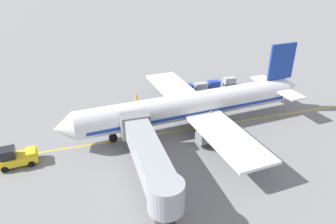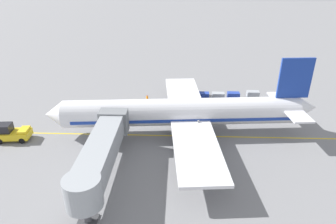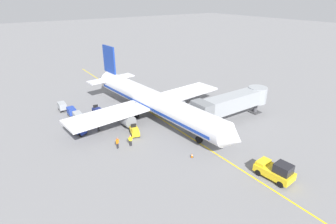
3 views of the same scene
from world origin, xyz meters
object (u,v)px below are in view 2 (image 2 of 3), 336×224
Objects in this scene: jet_bridge at (101,152)px; parked_airliner at (184,112)px; baggage_cart_third_in_train at (233,96)px; baggage_cart_tail_end at (253,95)px; ground_crew_loader at (144,103)px; safety_cone_nose_left at (91,121)px; pushback_tractor at (12,133)px; baggage_tug_lead at (190,94)px; ground_crew_wing_walker at (147,99)px; baggage_cart_front at (203,96)px; baggage_cart_second_in_train at (218,96)px; ground_crew_marshaller at (186,99)px; baggage_tug_trailing at (225,107)px; baggage_tug_spare at (158,110)px.

parked_airliner is at bearing -40.16° from jet_bridge.
baggage_cart_third_in_train is 1.00× the size of baggage_cart_tail_end.
ground_crew_loader is 9.18m from safety_cone_nose_left.
safety_cone_nose_left is at bearing -60.33° from pushback_tractor.
ground_crew_wing_walker reaches higher than baggage_tug_lead.
baggage_tug_lead is 1.64× the size of ground_crew_wing_walker.
baggage_cart_front is at bearing -79.74° from ground_crew_wing_walker.
baggage_cart_third_in_train is (0.27, -5.32, 0.00)m from baggage_cart_front.
ground_crew_wing_walker is (-1.73, 12.22, 0.00)m from baggage_cart_second_in_train.
baggage_tug_lead is 1.64× the size of ground_crew_marshaller.
pushback_tractor reaches higher than baggage_cart_second_in_train.
baggage_cart_front is 1.00× the size of baggage_cart_tail_end.
baggage_cart_front is 3.24m from ground_crew_marshaller.
baggage_cart_front is at bearing -62.39° from ground_crew_marshaller.
baggage_cart_tail_end is (0.98, -8.86, 0.00)m from baggage_cart_front.
baggage_tug_lead is at bearing 57.31° from baggage_cart_front.
baggage_cart_tail_end is at bearing -76.36° from ground_crew_loader.
baggage_cart_tail_end is at bearing -45.05° from parked_airliner.
baggage_tug_trailing reaches higher than baggage_cart_second_in_train.
parked_airliner reaches higher than baggage_cart_second_in_train.
baggage_cart_front is at bearing -29.49° from jet_bridge.
baggage_tug_lead reaches higher than baggage_cart_third_in_train.
baggage_tug_lead is at bearing -67.10° from ground_crew_wing_walker.
jet_bridge is at bearing 145.50° from baggage_cart_second_in_train.
baggage_cart_tail_end is (-0.41, -11.03, 0.24)m from baggage_tug_lead.
parked_airliner is 10.36m from ground_crew_loader.
baggage_cart_third_in_train is (4.04, -1.89, 0.24)m from baggage_tug_trailing.
safety_cone_nose_left is at bearing 104.01° from baggage_tug_trailing.
baggage_tug_trailing is at bearing -90.79° from ground_crew_loader.
baggage_cart_front is (14.19, -26.55, -0.15)m from pushback_tractor.
baggage_cart_front is at bearing 96.33° from baggage_cart_tail_end.
ground_crew_marshaller is (-1.77, 8.20, 0.00)m from baggage_cart_third_in_train.
parked_airliner is 12.80× the size of baggage_cart_second_in_train.
parked_airliner reaches higher than ground_crew_marshaller.
baggage_tug_lead is 1.08× the size of baggage_tug_trailing.
jet_bridge is at bearing 137.11° from baggage_cart_tail_end.
ground_crew_loader is (7.77, 6.48, -2.23)m from parked_airliner.
baggage_cart_front is (3.78, 3.44, 0.24)m from baggage_tug_trailing.
ground_crew_wing_walker and ground_crew_loader have the same top height.
baggage_tug_trailing is at bearing 154.98° from baggage_cart_third_in_train.
ground_crew_loader is at bearing 103.64° from baggage_cart_tail_end.
jet_bridge is at bearing 155.00° from ground_crew_marshaller.
baggage_tug_spare is at bearing 114.50° from baggage_cart_third_in_train.
jet_bridge reaches higher than safety_cone_nose_left.
pushback_tractor is 1.57× the size of baggage_cart_third_in_train.
pushback_tractor is at bearing 118.19° from ground_crew_marshaller.
ground_crew_loader is (-1.86, 0.42, 0.00)m from ground_crew_wing_walker.
baggage_cart_third_in_train and baggage_cart_tail_end have the same top height.
parked_airliner is 13.61× the size of baggage_tug_spare.
ground_crew_loader is 7.40m from ground_crew_marshaller.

